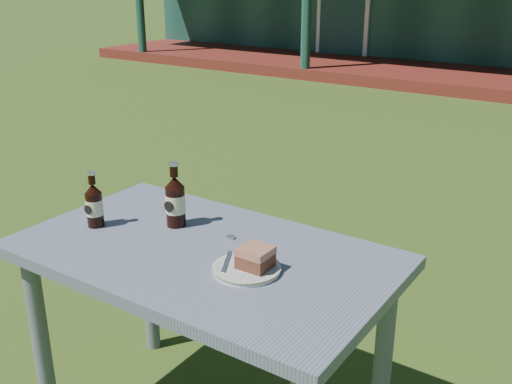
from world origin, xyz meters
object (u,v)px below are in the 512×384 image
Objects in this scene: cafe_table at (204,278)px; cola_bottle_near at (175,201)px; cake_slice at (255,257)px; plate at (247,268)px; cola_bottle_far at (94,205)px.

cola_bottle_near is (-0.19, 0.10, 0.19)m from cafe_table.
cake_slice reaches higher than cafe_table.
plate is 1.05× the size of cola_bottle_far.
plate is at bearing -19.31° from cola_bottle_near.
cafe_table is at bearing 168.81° from plate.
cola_bottle_near reaches higher than plate.
cola_bottle_far is (-0.64, -0.03, 0.03)m from cake_slice.
cafe_table is 13.04× the size of cake_slice.
cola_bottle_far reaches higher than cafe_table.
cola_bottle_far reaches higher than cake_slice.
cola_bottle_near reaches higher than cola_bottle_far.
cola_bottle_near is (-0.39, 0.14, 0.08)m from plate.
cake_slice is at bearing 3.10° from cola_bottle_far.
cola_bottle_far is at bearing -176.90° from cake_slice.
cake_slice is (0.22, -0.03, 0.15)m from cafe_table.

